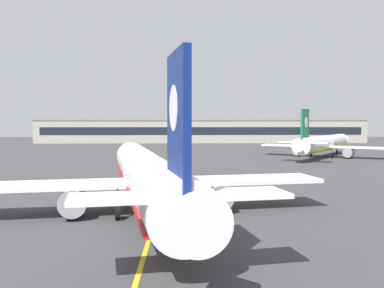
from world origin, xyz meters
The scene contains 6 objects.
ground_plane centered at (0.00, 0.00, 0.00)m, with size 400.00×400.00×0.00m, color #3D3D3F.
taxiway_centreline centered at (0.00, 30.00, 0.00)m, with size 0.30×180.00×0.01m, color yellow.
airliner_foreground centered at (-1.14, 11.19, 3.37)m, with size 32.35×41.32×11.65m.
airliner_background centered at (34.48, 69.95, 3.05)m, with size 26.58×32.87×10.53m.
safety_cone_by_nose_gear centered at (-0.50, 27.55, 0.26)m, with size 0.44×0.44×0.55m.
terminal_building centered at (10.59, 138.43, 4.40)m, with size 124.24×12.40×8.78m.
Camera 1 is at (1.58, -26.25, 8.08)m, focal length 40.33 mm.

